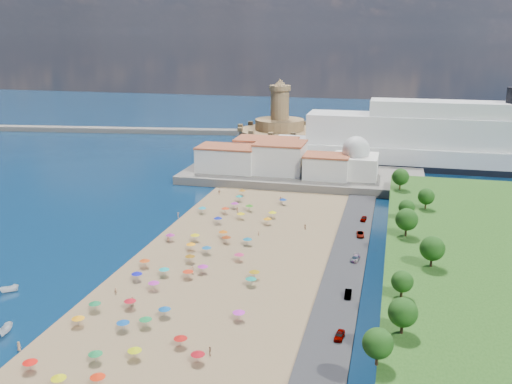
# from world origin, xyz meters

# --- Properties ---
(ground) EXTENTS (700.00, 700.00, 0.00)m
(ground) POSITION_xyz_m (0.00, 0.00, 0.00)
(ground) COLOR #071938
(ground) RESTS_ON ground
(terrace) EXTENTS (90.00, 36.00, 3.00)m
(terrace) POSITION_xyz_m (10.00, 73.00, 1.50)
(terrace) COLOR #59544C
(terrace) RESTS_ON ground
(jetty) EXTENTS (18.00, 70.00, 2.40)m
(jetty) POSITION_xyz_m (-12.00, 108.00, 1.20)
(jetty) COLOR #59544C
(jetty) RESTS_ON ground
(breakwater) EXTENTS (199.03, 34.77, 2.60)m
(breakwater) POSITION_xyz_m (-110.00, 153.00, 1.30)
(breakwater) COLOR #59544C
(breakwater) RESTS_ON ground
(waterfront_buildings) EXTENTS (57.00, 29.00, 11.00)m
(waterfront_buildings) POSITION_xyz_m (-3.05, 73.64, 7.88)
(waterfront_buildings) COLOR silver
(waterfront_buildings) RESTS_ON terrace
(domed_building) EXTENTS (16.00, 16.00, 15.00)m
(domed_building) POSITION_xyz_m (30.00, 71.00, 8.97)
(domed_building) COLOR silver
(domed_building) RESTS_ON terrace
(fortress) EXTENTS (40.00, 40.00, 32.40)m
(fortress) POSITION_xyz_m (-12.00, 138.00, 6.68)
(fortress) COLOR #9B7C4D
(fortress) RESTS_ON ground
(cruise_ship) EXTENTS (153.45, 22.78, 33.54)m
(cruise_ship) POSITION_xyz_m (68.43, 106.59, 9.93)
(cruise_ship) COLOR black
(cruise_ship) RESTS_ON ground
(beach_parasols) EXTENTS (32.02, 115.07, 2.20)m
(beach_parasols) POSITION_xyz_m (-1.00, -14.34, 2.15)
(beach_parasols) COLOR gray
(beach_parasols) RESTS_ON beach
(beachgoers) EXTENTS (39.61, 104.64, 1.88)m
(beachgoers) POSITION_xyz_m (-2.27, -2.01, 1.13)
(beachgoers) COLOR tan
(beachgoers) RESTS_ON beach
(moored_boats) EXTENTS (13.87, 19.72, 1.70)m
(moored_boats) POSITION_xyz_m (-29.21, -46.89, 0.81)
(moored_boats) COLOR white
(moored_boats) RESTS_ON ground
(parked_cars) EXTENTS (2.42, 72.80, 1.31)m
(parked_cars) POSITION_xyz_m (36.00, -4.01, 1.33)
(parked_cars) COLOR gray
(parked_cars) RESTS_ON promenade
(hillside_trees) EXTENTS (14.80, 107.75, 7.00)m
(hillside_trees) POSITION_xyz_m (48.00, -5.37, 9.87)
(hillside_trees) COLOR #382314
(hillside_trees) RESTS_ON hillside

